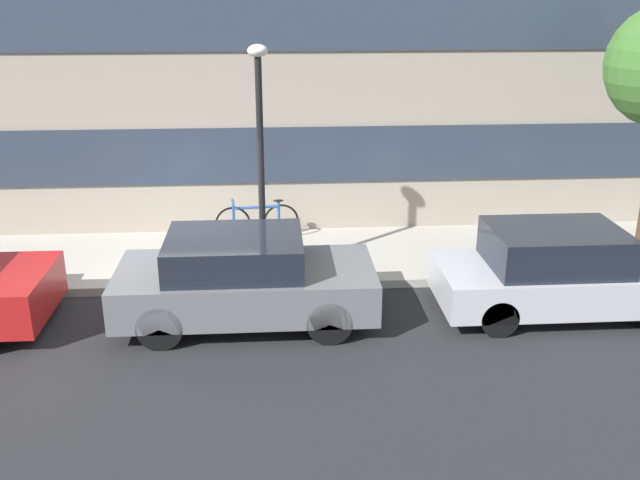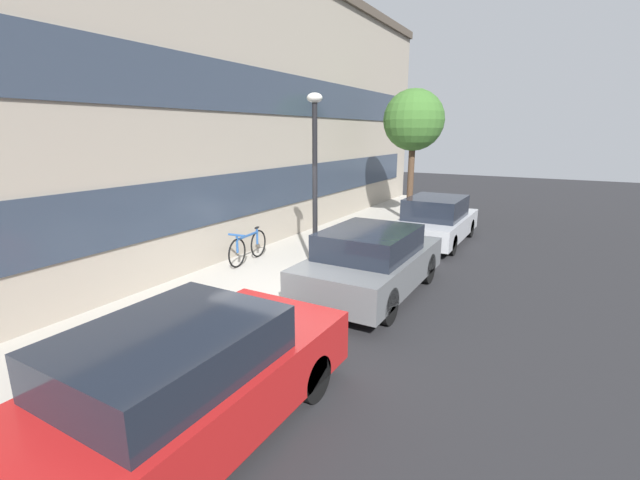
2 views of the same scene
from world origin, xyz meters
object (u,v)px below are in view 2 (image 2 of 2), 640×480
Objects in this scene: parked_car_grey at (371,261)px; fire_hydrant at (133,343)px; lamp_post at (315,163)px; parked_car_silver at (436,221)px; street_tree at (414,121)px; bicycle at (248,246)px; parked_car_red at (183,384)px.

parked_car_grey reaches higher than fire_hydrant.
lamp_post reaches higher than fire_hydrant.
lamp_post is at bearing 162.12° from parked_car_silver.
parked_car_silver is 3.88m from street_tree.
street_tree is (11.30, 0.01, 3.06)m from fire_hydrant.
street_tree reaches higher than parked_car_grey.
street_tree is (6.77, -1.75, 3.03)m from bicycle.
lamp_post reaches higher than bicycle.
parked_car_silver reaches higher than parked_car_red.
parked_car_silver is 5.70m from bicycle.
lamp_post is (0.29, 1.47, 1.88)m from parked_car_grey.
parked_car_grey is at bearing -18.85° from fire_hydrant.
bicycle is (0.15, 3.25, -0.15)m from parked_car_grey.
lamp_post is (4.67, -0.03, 2.06)m from fire_hydrant.
street_tree is 1.17× the size of lamp_post.
parked_car_grey is 3.26m from bicycle.
bicycle reaches higher than fire_hydrant.
parked_car_silver is 9.33m from fire_hydrant.
fire_hydrant is 4.86m from bicycle.
street_tree is at bearing 0.05° from fire_hydrant.
street_tree is at bearing 0.34° from lamp_post.
parked_car_red is 1.59m from fire_hydrant.
parked_car_grey is (4.90, 0.00, 0.01)m from parked_car_red.
parked_car_grey reaches higher than bicycle.
parked_car_red is 1.06× the size of parked_car_silver.
parked_car_silver is at bearing -0.00° from parked_car_grey.
lamp_post reaches higher than parked_car_grey.
fire_hydrant is (0.52, 1.50, -0.18)m from parked_car_red.
parked_car_red is 5.68× the size of fire_hydrant.
bicycle is at bearing 94.39° from lamp_post.
parked_car_grey is 4.83m from parked_car_silver.
bicycle is at bearing 32.78° from parked_car_red.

